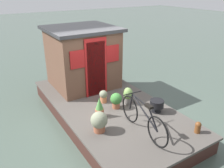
% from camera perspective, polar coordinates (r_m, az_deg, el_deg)
% --- Properties ---
extents(ground_plane, '(60.00, 60.00, 0.00)m').
position_cam_1_polar(ground_plane, '(6.95, -0.88, -8.37)').
color(ground_plane, '#47564C').
extents(houseboat_deck, '(5.54, 2.79, 0.48)m').
position_cam_1_polar(houseboat_deck, '(6.83, -0.89, -6.66)').
color(houseboat_deck, '#4C4742').
rests_on(houseboat_deck, ground_plane).
extents(houseboat_cabin, '(2.07, 2.15, 1.97)m').
position_cam_1_polar(houseboat_cabin, '(7.69, -7.35, 6.70)').
color(houseboat_cabin, brown).
rests_on(houseboat_cabin, houseboat_deck).
extents(bicycle, '(1.79, 0.50, 0.83)m').
position_cam_1_polar(bicycle, '(5.35, 7.63, -8.37)').
color(bicycle, black).
rests_on(bicycle, houseboat_deck).
extents(potted_plant_mint, '(0.24, 0.24, 0.38)m').
position_cam_1_polar(potted_plant_mint, '(6.70, -2.16, -2.99)').
color(potted_plant_mint, '#C6754C').
rests_on(potted_plant_mint, houseboat_deck).
extents(potted_plant_geranium, '(0.33, 0.33, 0.45)m').
position_cam_1_polar(potted_plant_geranium, '(6.38, 1.03, -3.98)').
color(potted_plant_geranium, '#935138').
rests_on(potted_plant_geranium, houseboat_deck).
extents(potted_plant_thyme, '(0.23, 0.23, 0.56)m').
position_cam_1_polar(potted_plant_thyme, '(5.97, -3.13, -5.89)').
color(potted_plant_thyme, '#B2603D').
rests_on(potted_plant_thyme, houseboat_deck).
extents(potted_plant_sage, '(0.40, 0.40, 0.51)m').
position_cam_1_polar(potted_plant_sage, '(5.41, -3.21, -9.27)').
color(potted_plant_sage, '#935138').
rests_on(potted_plant_sage, houseboat_deck).
extents(potted_plant_ivy, '(0.27, 0.27, 0.50)m').
position_cam_1_polar(potted_plant_ivy, '(6.61, 3.96, -2.82)').
color(potted_plant_ivy, slate).
rests_on(potted_plant_ivy, houseboat_deck).
extents(charcoal_grill, '(0.38, 0.38, 0.34)m').
position_cam_1_polar(charcoal_grill, '(6.31, 11.08, -4.90)').
color(charcoal_grill, black).
rests_on(charcoal_grill, houseboat_deck).
extents(mooring_bollard, '(0.14, 0.14, 0.28)m').
position_cam_1_polar(mooring_bollard, '(5.77, 20.60, -9.98)').
color(mooring_bollard, brown).
rests_on(mooring_bollard, houseboat_deck).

